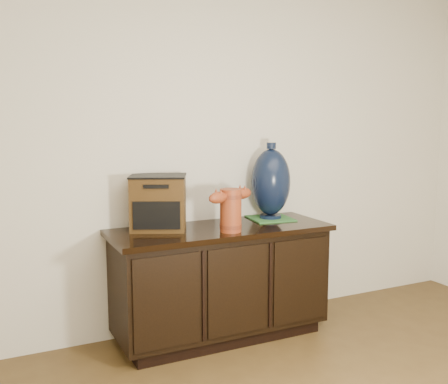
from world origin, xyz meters
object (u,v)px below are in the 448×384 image
spray_can (236,209)px  terracotta_vessel (231,208)px  tv_radio (158,202)px  sideboard (221,281)px  lamp_base (271,182)px

spray_can → terracotta_vessel: bearing=-123.6°
tv_radio → spray_can: (0.54, -0.04, -0.08)m
sideboard → spray_can: 0.50m
sideboard → spray_can: (0.15, 0.08, 0.47)m
sideboard → tv_radio: bearing=162.5°
sideboard → tv_radio: size_ratio=3.35×
terracotta_vessel → tv_radio: tv_radio is taller
terracotta_vessel → spray_can: (0.15, 0.22, -0.06)m
sideboard → terracotta_vessel: terracotta_vessel is taller
terracotta_vessel → tv_radio: 0.47m
tv_radio → spray_can: size_ratio=2.17×
terracotta_vessel → lamp_base: bearing=7.0°
terracotta_vessel → spray_can: bearing=34.2°
lamp_base → spray_can: lamp_base is taller
tv_radio → lamp_base: size_ratio=0.82×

